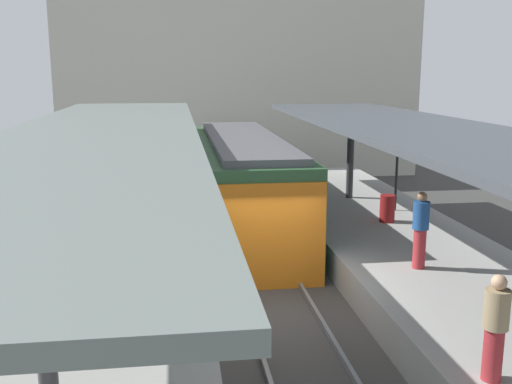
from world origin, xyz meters
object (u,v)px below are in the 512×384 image
Objects in this scene: commuter_train at (244,184)px; passenger_mid_platform at (495,326)px; platform_sign at (397,160)px; passenger_near_bench at (420,229)px; litter_bin at (387,208)px; passenger_far_end at (84,195)px.

passenger_mid_platform is at bearing -78.98° from commuter_train.
platform_sign is 5.68m from passenger_near_bench.
passenger_far_end is (-8.74, 0.75, 0.49)m from litter_bin.
passenger_near_bench is (-1.51, -5.43, -0.71)m from platform_sign.
passenger_far_end is at bearing -158.71° from commuter_train.
litter_bin is 0.50× the size of passenger_mid_platform.
passenger_mid_platform is 11.93m from passenger_far_end.
passenger_mid_platform is (-0.94, -4.81, -0.09)m from passenger_near_bench.
passenger_near_bench is (3.18, -6.69, 0.18)m from commuter_train.
litter_bin is 4.17m from passenger_near_bench.
commuter_train is 11.71m from passenger_mid_platform.
passenger_mid_platform is (-2.45, -10.23, -0.80)m from platform_sign.
passenger_near_bench is (-0.75, -4.07, 0.51)m from litter_bin.
passenger_mid_platform reaches higher than litter_bin.
passenger_mid_platform is 0.93× the size of passenger_far_end.
passenger_mid_platform is at bearing -53.75° from passenger_far_end.
commuter_train is at bearing 101.02° from passenger_mid_platform.
platform_sign is 1.98m from litter_bin.
commuter_train is 5.17m from passenger_far_end.
passenger_far_end is (-7.05, 9.62, 0.07)m from passenger_mid_platform.
passenger_far_end is (-4.81, -1.88, 0.16)m from commuter_train.
platform_sign is at bearing 3.68° from passenger_far_end.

